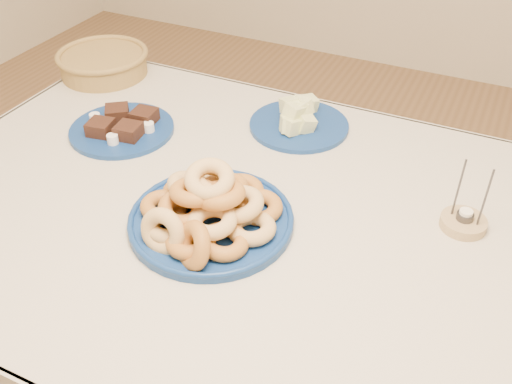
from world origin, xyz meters
TOP-DOWN VIEW (x-y plane):
  - dining_table at (0.00, 0.00)m, footprint 1.71×1.11m
  - donut_platter at (-0.09, -0.08)m, footprint 0.43×0.43m
  - melon_plate at (-0.07, 0.38)m, footprint 0.31×0.31m
  - brownie_plate at (-0.49, 0.15)m, footprint 0.36×0.36m
  - wicker_basket at (-0.75, 0.42)m, footprint 0.30×0.30m
  - candle_holder at (0.40, 0.15)m, footprint 0.12×0.12m

SIDE VIEW (x-z plane):
  - dining_table at x=0.00m, z-range 0.27..1.02m
  - brownie_plate at x=-0.49m, z-range 0.74..0.79m
  - candle_holder at x=0.40m, z-range 0.68..0.85m
  - melon_plate at x=-0.07m, z-range 0.73..0.82m
  - wicker_basket at x=-0.75m, z-range 0.75..0.83m
  - donut_platter at x=-0.09m, z-range 0.71..0.87m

